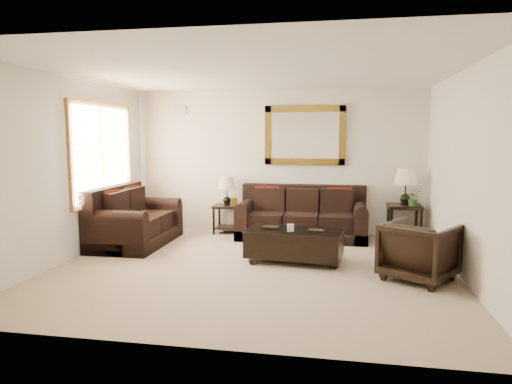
% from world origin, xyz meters
% --- Properties ---
extents(room, '(5.51, 5.01, 2.71)m').
position_xyz_m(room, '(0.00, 0.00, 1.35)').
color(room, tan).
rests_on(room, ground).
extents(window, '(0.07, 1.96, 1.66)m').
position_xyz_m(window, '(-2.70, 0.90, 1.55)').
color(window, white).
rests_on(window, room).
extents(mirror, '(1.50, 0.06, 1.10)m').
position_xyz_m(mirror, '(0.54, 2.47, 1.85)').
color(mirror, '#462D0E').
rests_on(mirror, room).
extents(air_vent, '(0.25, 0.02, 0.18)m').
position_xyz_m(air_vent, '(-1.90, 2.48, 2.35)').
color(air_vent, '#999999').
rests_on(air_vent, room).
extents(sofa, '(2.29, 0.99, 0.94)m').
position_xyz_m(sofa, '(0.54, 2.05, 0.34)').
color(sofa, black).
rests_on(sofa, room).
extents(loveseat, '(1.05, 1.76, 0.99)m').
position_xyz_m(loveseat, '(-2.27, 1.04, 0.36)').
color(loveseat, black).
rests_on(loveseat, room).
extents(end_table_left, '(0.49, 0.49, 1.08)m').
position_xyz_m(end_table_left, '(-0.90, 2.21, 0.70)').
color(end_table_left, black).
rests_on(end_table_left, room).
extents(end_table_right, '(0.58, 0.58, 1.27)m').
position_xyz_m(end_table_right, '(2.34, 2.17, 0.83)').
color(end_table_right, black).
rests_on(end_table_right, room).
extents(coffee_table, '(1.47, 0.91, 0.59)m').
position_xyz_m(coffee_table, '(0.56, 0.42, 0.29)').
color(coffee_table, black).
rests_on(coffee_table, room).
extents(armchair, '(1.08, 1.07, 0.82)m').
position_xyz_m(armchair, '(2.20, -0.17, 0.41)').
color(armchair, black).
rests_on(armchair, floor).
extents(potted_plant, '(0.28, 0.31, 0.22)m').
position_xyz_m(potted_plant, '(2.46, 2.07, 0.74)').
color(potted_plant, '#29571D').
rests_on(potted_plant, end_table_right).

